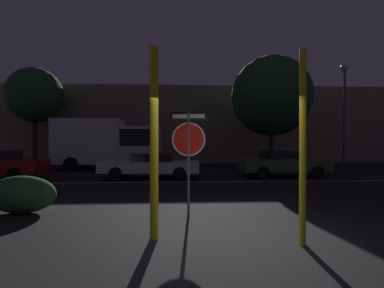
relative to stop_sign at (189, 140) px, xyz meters
The scene contains 13 objects.
ground_plane 2.70m from the stop_sign, 76.62° to the right, with size 260.00×260.00×0.00m, color black.
road_center_stripe 5.87m from the stop_sign, 85.15° to the left, with size 43.82×0.12×0.01m, color gold.
stop_sign is the anchor object (origin of this frame).
yellow_pole_left 1.97m from the stop_sign, 110.73° to the right, with size 0.15×0.15×3.41m, color yellow.
yellow_pole_right 2.92m from the stop_sign, 51.59° to the right, with size 0.11×0.11×3.28m, color yellow.
hedge_bush_1 4.24m from the stop_sign, behind, with size 1.62×0.85×0.90m, color #2D6633.
passing_car_2 7.28m from the stop_sign, 101.68° to the left, with size 4.79×2.15×1.19m.
passing_car_3 8.76m from the stop_sign, 55.25° to the left, with size 4.38×1.93×1.29m.
delivery_truck 12.34m from the stop_sign, 110.49° to the left, with size 6.41×2.67×3.10m.
street_lamp 15.77m from the stop_sign, 47.26° to the left, with size 0.52×0.52×6.75m.
tree_0 18.27m from the stop_sign, 124.92° to the left, with size 3.88×3.88×7.01m.
tree_1 13.98m from the stop_sign, 63.71° to the left, with size 5.28×5.28×7.39m.
building_backdrop 19.28m from the stop_sign, 80.67° to the left, with size 36.46×4.62×6.26m, color #7A6B5B.
Camera 1 is at (-0.80, -5.19, 1.73)m, focal length 28.00 mm.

